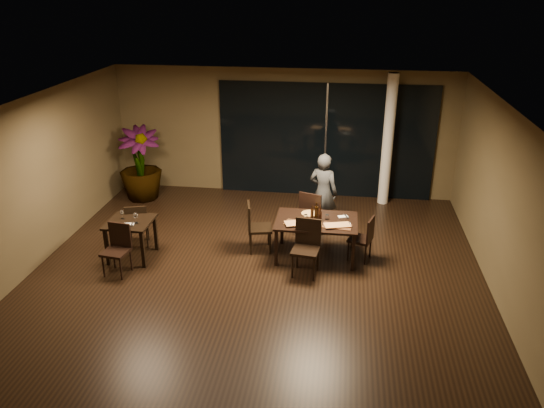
{
  "coord_description": "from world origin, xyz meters",
  "views": [
    {
      "loc": [
        1.41,
        -8.08,
        4.84
      ],
      "look_at": [
        0.18,
        0.74,
        1.05
      ],
      "focal_mm": 35.0,
      "sensor_mm": 36.0,
      "label": 1
    }
  ],
  "objects_px": {
    "side_table": "(130,227)",
    "potted_plant": "(140,164)",
    "chair_main_left": "(255,225)",
    "chair_main_near": "(307,244)",
    "bottle_a": "(312,213)",
    "chair_side_near": "(118,246)",
    "chair_main_far": "(312,212)",
    "main_table": "(316,224)",
    "chair_side_far": "(137,223)",
    "diner": "(323,192)",
    "bottle_b": "(320,213)",
    "chair_main_right": "(364,236)",
    "bottle_c": "(316,211)"
  },
  "relations": [
    {
      "from": "chair_main_right",
      "to": "diner",
      "type": "xyz_separation_m",
      "value": [
        -0.83,
        1.22,
        0.35
      ]
    },
    {
      "from": "side_table",
      "to": "bottle_a",
      "type": "bearing_deg",
      "value": 9.09
    },
    {
      "from": "chair_main_left",
      "to": "bottle_b",
      "type": "distance_m",
      "value": 1.28
    },
    {
      "from": "chair_main_left",
      "to": "bottle_b",
      "type": "relative_size",
      "value": 3.28
    },
    {
      "from": "chair_main_right",
      "to": "diner",
      "type": "relative_size",
      "value": 0.52
    },
    {
      "from": "side_table",
      "to": "chair_side_near",
      "type": "bearing_deg",
      "value": -93.0
    },
    {
      "from": "chair_side_near",
      "to": "chair_main_far",
      "type": "bearing_deg",
      "value": 37.11
    },
    {
      "from": "chair_side_near",
      "to": "bottle_c",
      "type": "relative_size",
      "value": 2.81
    },
    {
      "from": "side_table",
      "to": "chair_main_left",
      "type": "bearing_deg",
      "value": 15.04
    },
    {
      "from": "side_table",
      "to": "potted_plant",
      "type": "bearing_deg",
      "value": 107.03
    },
    {
      "from": "bottle_a",
      "to": "chair_side_far",
      "type": "bearing_deg",
      "value": -178.38
    },
    {
      "from": "bottle_b",
      "to": "chair_main_right",
      "type": "bearing_deg",
      "value": -1.69
    },
    {
      "from": "diner",
      "to": "chair_side_far",
      "type": "bearing_deg",
      "value": 39.6
    },
    {
      "from": "potted_plant",
      "to": "diner",
      "type": "bearing_deg",
      "value": -14.3
    },
    {
      "from": "main_table",
      "to": "chair_main_left",
      "type": "height_order",
      "value": "chair_main_left"
    },
    {
      "from": "chair_main_far",
      "to": "diner",
      "type": "relative_size",
      "value": 0.61
    },
    {
      "from": "potted_plant",
      "to": "side_table",
      "type": "bearing_deg",
      "value": -72.97
    },
    {
      "from": "chair_side_near",
      "to": "bottle_a",
      "type": "xyz_separation_m",
      "value": [
        3.34,
        1.07,
        0.38
      ]
    },
    {
      "from": "potted_plant",
      "to": "chair_main_near",
      "type": "bearing_deg",
      "value": -35.22
    },
    {
      "from": "chair_main_far",
      "to": "diner",
      "type": "distance_m",
      "value": 0.54
    },
    {
      "from": "side_table",
      "to": "chair_main_far",
      "type": "xyz_separation_m",
      "value": [
        3.27,
        1.29,
        -0.06
      ]
    },
    {
      "from": "main_table",
      "to": "potted_plant",
      "type": "height_order",
      "value": "potted_plant"
    },
    {
      "from": "chair_main_far",
      "to": "bottle_b",
      "type": "relative_size",
      "value": 3.41
    },
    {
      "from": "chair_side_near",
      "to": "diner",
      "type": "distance_m",
      "value": 4.17
    },
    {
      "from": "chair_main_far",
      "to": "chair_side_near",
      "type": "xyz_separation_m",
      "value": [
        -3.3,
        -1.83,
        -0.05
      ]
    },
    {
      "from": "side_table",
      "to": "bottle_a",
      "type": "xyz_separation_m",
      "value": [
        3.31,
        0.53,
        0.26
      ]
    },
    {
      "from": "chair_side_near",
      "to": "potted_plant",
      "type": "height_order",
      "value": "potted_plant"
    },
    {
      "from": "chair_side_far",
      "to": "diner",
      "type": "xyz_separation_m",
      "value": [
        3.51,
        1.29,
        0.33
      ]
    },
    {
      "from": "diner",
      "to": "bottle_a",
      "type": "distance_m",
      "value": 1.2
    },
    {
      "from": "side_table",
      "to": "chair_side_far",
      "type": "xyz_separation_m",
      "value": [
        -0.05,
        0.43,
        -0.13
      ]
    },
    {
      "from": "bottle_a",
      "to": "potted_plant",
      "type": "bearing_deg",
      "value": 151.22
    },
    {
      "from": "chair_main_right",
      "to": "potted_plant",
      "type": "height_order",
      "value": "potted_plant"
    },
    {
      "from": "main_table",
      "to": "chair_side_far",
      "type": "xyz_separation_m",
      "value": [
        -3.45,
        -0.07,
        -0.18
      ]
    },
    {
      "from": "chair_main_near",
      "to": "main_table",
      "type": "bearing_deg",
      "value": 84.92
    },
    {
      "from": "side_table",
      "to": "diner",
      "type": "xyz_separation_m",
      "value": [
        3.46,
        1.72,
        0.2
      ]
    },
    {
      "from": "diner",
      "to": "bottle_b",
      "type": "xyz_separation_m",
      "value": [
        -0.0,
        -1.2,
        0.07
      ]
    },
    {
      "from": "bottle_a",
      "to": "diner",
      "type": "bearing_deg",
      "value": 82.91
    },
    {
      "from": "chair_main_right",
      "to": "chair_side_near",
      "type": "distance_m",
      "value": 4.44
    },
    {
      "from": "chair_side_near",
      "to": "diner",
      "type": "height_order",
      "value": "diner"
    },
    {
      "from": "bottle_b",
      "to": "chair_main_near",
      "type": "bearing_deg",
      "value": -107.01
    },
    {
      "from": "chair_main_right",
      "to": "bottle_a",
      "type": "bearing_deg",
      "value": -74.02
    },
    {
      "from": "diner",
      "to": "bottle_b",
      "type": "distance_m",
      "value": 1.2
    },
    {
      "from": "main_table",
      "to": "chair_main_right",
      "type": "bearing_deg",
      "value": -0.21
    },
    {
      "from": "diner",
      "to": "bottle_b",
      "type": "relative_size",
      "value": 5.62
    },
    {
      "from": "bottle_a",
      "to": "bottle_b",
      "type": "bearing_deg",
      "value": -3.32
    },
    {
      "from": "chair_main_near",
      "to": "chair_side_near",
      "type": "relative_size",
      "value": 1.09
    },
    {
      "from": "chair_main_near",
      "to": "chair_main_right",
      "type": "bearing_deg",
      "value": 37.46
    },
    {
      "from": "chair_main_right",
      "to": "chair_main_far",
      "type": "bearing_deg",
      "value": -109.88
    },
    {
      "from": "chair_main_right",
      "to": "chair_main_near",
      "type": "bearing_deg",
      "value": -41.9
    },
    {
      "from": "potted_plant",
      "to": "bottle_b",
      "type": "bearing_deg",
      "value": -28.04
    }
  ]
}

